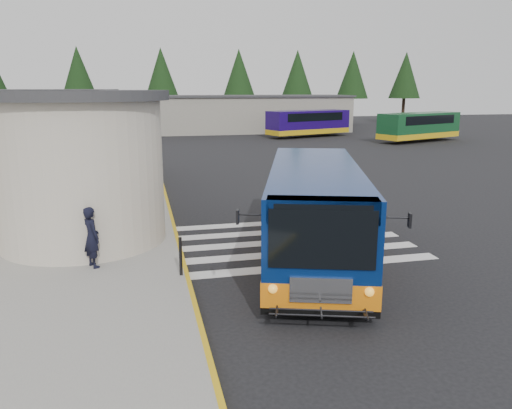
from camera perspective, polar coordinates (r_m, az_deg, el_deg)
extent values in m
plane|color=black|center=(17.60, 4.29, -3.42)|extent=(140.00, 140.00, 0.00)
cube|color=gray|center=(21.05, -23.40, -1.51)|extent=(10.00, 34.00, 0.15)
cube|color=gold|center=(20.71, -9.83, -0.81)|extent=(0.12, 34.00, 0.16)
cylinder|color=beige|center=(16.90, -19.45, 3.52)|extent=(5.20, 5.20, 4.50)
cylinder|color=#38383A|center=(16.70, -20.09, 11.66)|extent=(5.80, 5.80, 0.30)
cube|color=black|center=(21.47, -16.61, 2.52)|extent=(0.08, 1.20, 2.20)
cube|color=#38383A|center=(21.25, -15.54, 6.03)|extent=(1.20, 1.80, 0.12)
cube|color=silver|center=(14.57, 6.16, -7.01)|extent=(8.00, 0.55, 0.01)
cube|color=silver|center=(15.64, 4.72, -5.55)|extent=(8.00, 0.55, 0.01)
cube|color=silver|center=(16.73, 3.47, -4.27)|extent=(8.00, 0.55, 0.01)
cube|color=silver|center=(17.83, 2.37, -3.15)|extent=(8.00, 0.55, 0.01)
cube|color=silver|center=(18.95, 1.41, -2.16)|extent=(8.00, 0.55, 0.01)
cube|color=gray|center=(59.22, -2.33, 10.24)|extent=(26.00, 8.00, 4.00)
cube|color=#38383A|center=(59.15, -2.34, 12.27)|extent=(26.40, 8.40, 0.20)
cylinder|color=black|center=(66.53, -19.33, 9.67)|extent=(0.44, 0.44, 3.60)
cone|color=black|center=(66.47, -19.67, 13.97)|extent=(4.40, 4.40, 6.40)
cylinder|color=black|center=(66.24, -10.58, 10.17)|extent=(0.44, 0.44, 3.60)
cone|color=black|center=(66.19, -10.77, 14.49)|extent=(4.40, 4.40, 6.40)
cylinder|color=black|center=(67.45, -1.93, 10.43)|extent=(0.44, 0.44, 3.60)
cone|color=black|center=(67.40, -1.96, 14.68)|extent=(4.40, 4.40, 6.40)
cylinder|color=black|center=(69.45, 4.67, 10.47)|extent=(0.44, 0.44, 3.60)
cone|color=black|center=(69.40, 4.75, 14.60)|extent=(4.40, 4.40, 6.40)
cylinder|color=black|center=(72.28, 10.83, 10.39)|extent=(0.44, 0.44, 3.60)
cone|color=black|center=(72.23, 11.00, 14.35)|extent=(4.40, 4.40, 6.40)
cylinder|color=black|center=(75.86, 16.45, 10.21)|extent=(0.44, 0.44, 3.60)
cone|color=black|center=(75.81, 16.70, 13.98)|extent=(4.40, 4.40, 6.40)
cube|color=navy|center=(14.88, 6.69, -0.20)|extent=(5.18, 9.45, 2.38)
cube|color=orange|center=(15.12, 6.60, -3.55)|extent=(5.22, 9.49, 0.57)
cube|color=black|center=(15.21, 6.56, -4.75)|extent=(5.21, 9.48, 0.22)
cube|color=black|center=(10.37, 7.59, -4.00)|extent=(2.14, 0.74, 1.27)
cube|color=silver|center=(10.74, 7.41, -9.70)|extent=(1.27, 0.46, 0.56)
cube|color=black|center=(15.58, 1.90, 2.29)|extent=(2.07, 6.38, 0.91)
cube|color=black|center=(15.67, 11.34, 2.10)|extent=(2.07, 6.38, 0.91)
cylinder|color=black|center=(12.31, 1.79, -8.42)|extent=(0.58, 1.02, 0.97)
cylinder|color=black|center=(12.41, 12.23, -8.54)|extent=(0.58, 1.02, 0.97)
cylinder|color=black|center=(17.70, 2.70, -1.67)|extent=(0.58, 1.02, 0.97)
cylinder|color=black|center=(17.77, 9.90, -1.79)|extent=(0.58, 1.02, 0.97)
cube|color=black|center=(10.48, -2.11, -1.40)|extent=(0.10, 0.19, 0.30)
cube|color=black|center=(10.67, 17.16, -1.73)|extent=(0.10, 0.19, 0.30)
imported|color=black|center=(14.50, -18.28, -3.56)|extent=(0.67, 0.75, 1.71)
imported|color=black|center=(15.65, -18.28, -2.48)|extent=(0.67, 0.84, 1.64)
cylinder|color=black|center=(13.41, -8.61, -5.87)|extent=(0.09, 0.09, 1.05)
cube|color=#1B0757|center=(53.23, 5.99, 9.39)|extent=(9.44, 5.34, 2.33)
cube|color=gold|center=(53.29, 5.97, 8.38)|extent=(9.48, 5.37, 0.51)
cube|color=black|center=(53.19, 6.01, 9.98)|extent=(7.54, 4.73, 0.81)
cube|color=#124522|center=(50.73, 18.15, 8.62)|extent=(9.36, 5.61, 2.32)
cube|color=gold|center=(50.80, 18.08, 7.57)|extent=(9.40, 5.65, 0.50)
cube|color=black|center=(50.70, 18.20, 9.24)|extent=(7.50, 4.93, 0.81)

